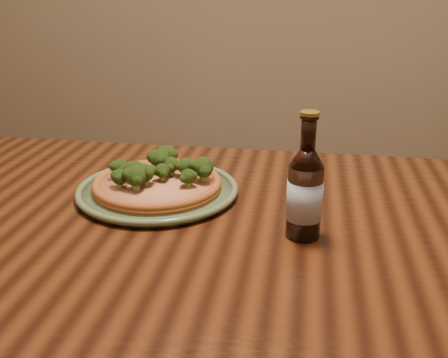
# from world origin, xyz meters

# --- Properties ---
(table) EXTENTS (1.60, 0.90, 0.75)m
(table) POSITION_xyz_m (0.00, 0.10, 0.66)
(table) COLOR #421F0E
(table) RESTS_ON ground
(plate) EXTENTS (0.33, 0.33, 0.02)m
(plate) POSITION_xyz_m (-0.02, 0.22, 0.76)
(plate) COLOR #586A49
(plate) RESTS_ON table
(pizza) EXTENTS (0.26, 0.26, 0.07)m
(pizza) POSITION_xyz_m (-0.02, 0.23, 0.78)
(pizza) COLOR #A55625
(pizza) RESTS_ON plate
(beer_bottle) EXTENTS (0.06, 0.06, 0.22)m
(beer_bottle) POSITION_xyz_m (0.27, 0.09, 0.83)
(beer_bottle) COLOR black
(beer_bottle) RESTS_ON table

